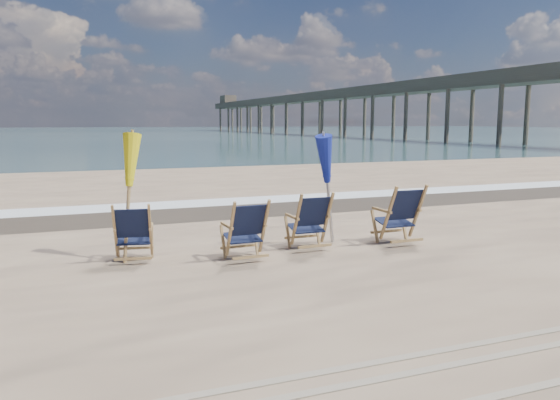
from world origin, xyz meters
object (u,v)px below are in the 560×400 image
Objects in this scene: beach_chair_2 at (327,220)px; umbrella_yellow at (127,165)px; beach_chair_3 at (418,214)px; fishing_pier at (337,107)px; beach_chair_0 at (150,232)px; beach_chair_1 at (264,229)px; umbrella_blue at (329,162)px.

umbrella_yellow is at bearing -8.55° from beach_chair_2.
beach_chair_3 is 0.01× the size of fishing_pier.
beach_chair_0 is 0.93× the size of beach_chair_2.
beach_chair_1 reaches higher than beach_chair_0.
beach_chair_2 is 81.06m from fishing_pier.
beach_chair_1 is at bearing -21.88° from umbrella_yellow.
beach_chair_1 is 2.41m from umbrella_yellow.
fishing_pier is at bearing -117.15° from beach_chair_2.
umbrella_yellow is at bearing -34.90° from beach_chair_0.
beach_chair_2 reaches higher than beach_chair_0.
beach_chair_0 is at bearing -3.66° from beach_chair_2.
beach_chair_0 is 0.95× the size of beach_chair_1.
beach_chair_0 is 0.86× the size of beach_chair_3.
beach_chair_3 is (2.99, 0.08, 0.05)m from beach_chair_1.
beach_chair_2 is at bearing -7.83° from beach_chair_3.
beach_chair_3 is at bearing -18.43° from umbrella_blue.
umbrella_yellow is (-0.29, 0.30, 1.05)m from beach_chair_0.
umbrella_yellow is at bearing -119.53° from fishing_pier.
umbrella_blue reaches higher than beach_chair_1.
beach_chair_2 is 0.51× the size of umbrella_yellow.
beach_chair_3 is (4.73, -0.43, 0.08)m from beach_chair_0.
beach_chair_2 is 1.05m from umbrella_blue.
umbrella_blue is 0.01× the size of fishing_pier.
beach_chair_1 is 0.91× the size of beach_chair_3.
fishing_pier is (35.44, 72.14, 4.09)m from beach_chair_3.
beach_chair_0 is at bearing -178.32° from umbrella_blue.
beach_chair_0 is 1.13m from umbrella_yellow.
beach_chair_3 is 5.16m from umbrella_yellow.
beach_chair_2 is at bearing -117.33° from fishing_pier.
umbrella_blue is at bearing -3.50° from umbrella_yellow.
beach_chair_2 is 0.51× the size of umbrella_blue.
umbrella_yellow reaches higher than beach_chair_2.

